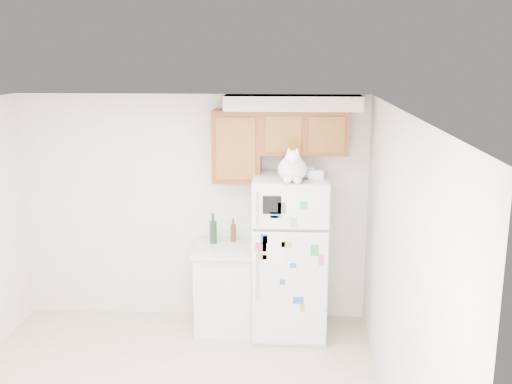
# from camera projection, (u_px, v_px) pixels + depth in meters

# --- Properties ---
(room_shell) EXTENTS (3.84, 4.04, 2.52)m
(room_shell) POSITION_uv_depth(u_px,v_px,m) (174.00, 214.00, 4.78)
(room_shell) COLOR silver
(room_shell) RESTS_ON ground_plane
(refrigerator) EXTENTS (0.76, 0.78, 1.70)m
(refrigerator) POSITION_uv_depth(u_px,v_px,m) (290.00, 256.00, 6.25)
(refrigerator) COLOR white
(refrigerator) RESTS_ON ground_plane
(base_counter) EXTENTS (0.64, 0.64, 0.92)m
(base_counter) POSITION_uv_depth(u_px,v_px,m) (225.00, 287.00, 6.44)
(base_counter) COLOR white
(base_counter) RESTS_ON ground_plane
(cat) EXTENTS (0.35, 0.51, 0.36)m
(cat) POSITION_uv_depth(u_px,v_px,m) (293.00, 168.00, 5.80)
(cat) COLOR white
(cat) RESTS_ON refrigerator
(storage_box_back) EXTENTS (0.20, 0.16, 0.10)m
(storage_box_back) POSITION_uv_depth(u_px,v_px,m) (306.00, 172.00, 6.06)
(storage_box_back) COLOR white
(storage_box_back) RESTS_ON refrigerator
(storage_box_front) EXTENTS (0.16, 0.13, 0.09)m
(storage_box_front) POSITION_uv_depth(u_px,v_px,m) (316.00, 174.00, 5.94)
(storage_box_front) COLOR white
(storage_box_front) RESTS_ON refrigerator
(bottle_green) EXTENTS (0.08, 0.08, 0.33)m
(bottle_green) POSITION_uv_depth(u_px,v_px,m) (213.00, 228.00, 6.42)
(bottle_green) COLOR #19381E
(bottle_green) RESTS_ON base_counter
(bottle_amber) EXTENTS (0.06, 0.06, 0.26)m
(bottle_amber) POSITION_uv_depth(u_px,v_px,m) (233.00, 230.00, 6.49)
(bottle_amber) COLOR #593814
(bottle_amber) RESTS_ON base_counter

